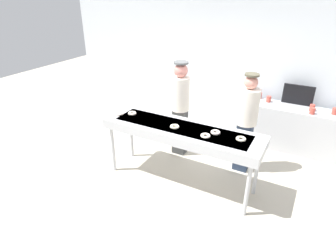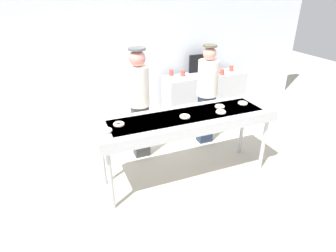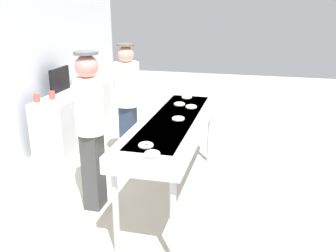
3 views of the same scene
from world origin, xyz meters
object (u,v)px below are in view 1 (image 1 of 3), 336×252
sugar_donut_4 (205,136)px  paper_cup_2 (312,111)px  menu_display (298,95)px  sugar_donut_2 (132,113)px  worker_baker (180,105)px  sugar_donut_1 (119,113)px  paper_cup_4 (335,111)px  sugar_donut_0 (241,139)px  sugar_donut_5 (215,132)px  prep_counter (290,129)px  worker_assistant (246,118)px  paper_cup_1 (259,95)px  fryer_conveyor (181,132)px  paper_cup_3 (269,99)px  paper_cup_0 (312,108)px  sugar_donut_3 (175,127)px

sugar_donut_4 → paper_cup_2: size_ratio=1.18×
menu_display → sugar_donut_2: bearing=-137.0°
worker_baker → sugar_donut_1: bearing=54.2°
paper_cup_4 → paper_cup_2: bearing=-153.6°
sugar_donut_1 → paper_cup_2: size_ratio=1.18×
sugar_donut_0 → paper_cup_4: sugar_donut_0 is taller
worker_baker → paper_cup_2: bearing=-153.0°
sugar_donut_5 → prep_counter: size_ratio=0.08×
worker_assistant → paper_cup_1: (-0.09, 1.31, -0.05)m
fryer_conveyor → paper_cup_3: 2.18m
menu_display → sugar_donut_4: bearing=-112.2°
worker_baker → paper_cup_4: worker_baker is taller
fryer_conveyor → worker_assistant: worker_assistant is taller
fryer_conveyor → sugar_donut_5: bearing=4.9°
fryer_conveyor → paper_cup_1: fryer_conveyor is taller
paper_cup_0 → sugar_donut_2: bearing=-143.3°
fryer_conveyor → worker_baker: bearing=117.4°
paper_cup_2 → paper_cup_4: (0.34, 0.17, 0.00)m
worker_assistant → menu_display: worker_assistant is taller
sugar_donut_4 → worker_assistant: size_ratio=0.08×
paper_cup_2 → paper_cup_0: bearing=96.4°
sugar_donut_3 → paper_cup_3: size_ratio=1.18×
sugar_donut_1 → sugar_donut_5: size_ratio=1.00×
worker_assistant → menu_display: (0.60, 1.33, 0.08)m
sugar_donut_3 → paper_cup_4: sugar_donut_3 is taller
paper_cup_4 → sugar_donut_0: bearing=-119.9°
sugar_donut_4 → paper_cup_4: size_ratio=1.18×
sugar_donut_2 → sugar_donut_3: size_ratio=1.00×
sugar_donut_4 → paper_cup_1: bearing=83.9°
fryer_conveyor → paper_cup_0: (1.63, 1.93, 0.02)m
fryer_conveyor → sugar_donut_5: sugar_donut_5 is taller
paper_cup_0 → paper_cup_1: size_ratio=1.00×
sugar_donut_4 → worker_assistant: (0.32, 0.93, -0.04)m
worker_baker → paper_cup_1: 1.72m
sugar_donut_5 → sugar_donut_4: bearing=-117.7°
sugar_donut_0 → paper_cup_2: bearing=66.4°
sugar_donut_2 → paper_cup_3: sugar_donut_2 is taller
paper_cup_1 → menu_display: size_ratio=0.21×
worker_baker → paper_cup_3: size_ratio=14.90×
sugar_donut_0 → paper_cup_2: 1.91m
paper_cup_4 → paper_cup_3: bearing=176.9°
fryer_conveyor → menu_display: menu_display is taller
sugar_donut_2 → menu_display: size_ratio=0.25×
sugar_donut_4 → paper_cup_3: sugar_donut_4 is taller
paper_cup_0 → menu_display: (-0.28, 0.21, 0.13)m
paper_cup_4 → prep_counter: bearing=-179.2°
fryer_conveyor → paper_cup_4: bearing=44.3°
sugar_donut_0 → sugar_donut_5: bearing=177.2°
sugar_donut_2 → paper_cup_0: (2.54, 1.89, -0.09)m
fryer_conveyor → paper_cup_1: (0.67, 2.13, 0.02)m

